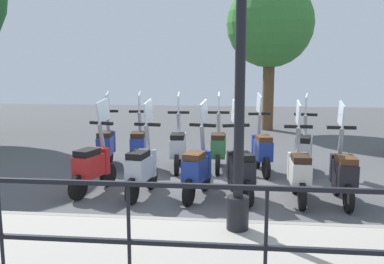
{
  "coord_description": "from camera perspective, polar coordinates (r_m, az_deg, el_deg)",
  "views": [
    {
      "loc": [
        -7.32,
        -0.3,
        2.12
      ],
      "look_at": [
        0.2,
        0.5,
        0.9
      ],
      "focal_mm": 40.0,
      "sensor_mm": 36.0,
      "label": 1
    }
  ],
  "objects": [
    {
      "name": "scooter_far_4",
      "position": [
        8.76,
        -7.1,
        -1.68
      ],
      "size": [
        1.23,
        0.44,
        1.54
      ],
      "rotation": [
        0.0,
        0.0,
        0.12
      ],
      "color": "black",
      "rests_on": "ground_plane"
    },
    {
      "name": "promenade_walkway",
      "position": [
        4.65,
        1.84,
        -16.92
      ],
      "size": [
        2.2,
        20.0,
        0.15
      ],
      "color": "#A39E93",
      "rests_on": "ground_plane"
    },
    {
      "name": "scooter_near_5",
      "position": [
        7.2,
        -13.08,
        -4.22
      ],
      "size": [
        1.2,
        0.54,
        1.54
      ],
      "rotation": [
        0.0,
        0.0,
        -0.3
      ],
      "color": "black",
      "rests_on": "ground_plane"
    },
    {
      "name": "ground_plane",
      "position": [
        7.63,
        3.6,
        -6.99
      ],
      "size": [
        28.0,
        28.0,
        0.0
      ],
      "primitive_type": "plane",
      "color": "#4C4C4F"
    },
    {
      "name": "scooter_far_1",
      "position": [
        8.39,
        9.27,
        -2.21
      ],
      "size": [
        1.23,
        0.47,
        1.54
      ],
      "rotation": [
        0.0,
        0.0,
        0.17
      ],
      "color": "black",
      "rests_on": "ground_plane"
    },
    {
      "name": "scooter_far_3",
      "position": [
        8.52,
        -1.89,
        -1.92
      ],
      "size": [
        1.23,
        0.44,
        1.54
      ],
      "rotation": [
        0.0,
        0.0,
        0.08
      ],
      "color": "black",
      "rests_on": "ground_plane"
    },
    {
      "name": "scooter_near_0",
      "position": [
        6.9,
        19.52,
        -5.1
      ],
      "size": [
        1.23,
        0.44,
        1.54
      ],
      "rotation": [
        0.0,
        0.0,
        -0.01
      ],
      "color": "black",
      "rests_on": "ground_plane"
    },
    {
      "name": "tree_distant",
      "position": [
        13.89,
        10.37,
        13.91
      ],
      "size": [
        2.71,
        2.71,
        4.69
      ],
      "color": "brown",
      "rests_on": "ground_plane"
    },
    {
      "name": "fence_railing",
      "position": [
        3.37,
        0.57,
        -12.33
      ],
      "size": [
        0.04,
        16.03,
        1.07
      ],
      "color": "black",
      "rests_on": "promenade_walkway"
    },
    {
      "name": "lamp_post_near",
      "position": [
        4.92,
        6.44,
        8.18
      ],
      "size": [
        0.26,
        0.9,
        4.27
      ],
      "color": "black",
      "rests_on": "promenade_walkway"
    },
    {
      "name": "scooter_near_4",
      "position": [
        6.9,
        -6.72,
        -4.63
      ],
      "size": [
        1.23,
        0.46,
        1.54
      ],
      "rotation": [
        0.0,
        0.0,
        -0.16
      ],
      "color": "black",
      "rests_on": "ground_plane"
    },
    {
      "name": "scooter_far_0",
      "position": [
        8.46,
        14.62,
        -2.29
      ],
      "size": [
        1.22,
        0.5,
        1.54
      ],
      "rotation": [
        0.0,
        0.0,
        -0.22
      ],
      "color": "black",
      "rests_on": "ground_plane"
    },
    {
      "name": "scooter_near_2",
      "position": [
        6.78,
        6.44,
        -4.87
      ],
      "size": [
        1.2,
        0.54,
        1.54
      ],
      "rotation": [
        0.0,
        0.0,
        0.28
      ],
      "color": "black",
      "rests_on": "ground_plane"
    },
    {
      "name": "scooter_near_3",
      "position": [
        6.78,
        0.71,
        -4.82
      ],
      "size": [
        1.22,
        0.5,
        1.54
      ],
      "rotation": [
        0.0,
        0.0,
        -0.23
      ],
      "color": "black",
      "rests_on": "ground_plane"
    },
    {
      "name": "scooter_near_1",
      "position": [
        6.81,
        14.09,
        -5.04
      ],
      "size": [
        1.23,
        0.44,
        1.54
      ],
      "rotation": [
        0.0,
        0.0,
        -0.0
      ],
      "color": "black",
      "rests_on": "ground_plane"
    },
    {
      "name": "scooter_far_2",
      "position": [
        8.53,
        3.5,
        -1.92
      ],
      "size": [
        1.23,
        0.44,
        1.54
      ],
      "rotation": [
        0.0,
        0.0,
        0.03
      ],
      "color": "black",
      "rests_on": "ground_plane"
    },
    {
      "name": "scooter_far_5",
      "position": [
        8.93,
        -11.36,
        -1.59
      ],
      "size": [
        1.23,
        0.44,
        1.54
      ],
      "rotation": [
        0.0,
        0.0,
        0.13
      ],
      "color": "black",
      "rests_on": "ground_plane"
    }
  ]
}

